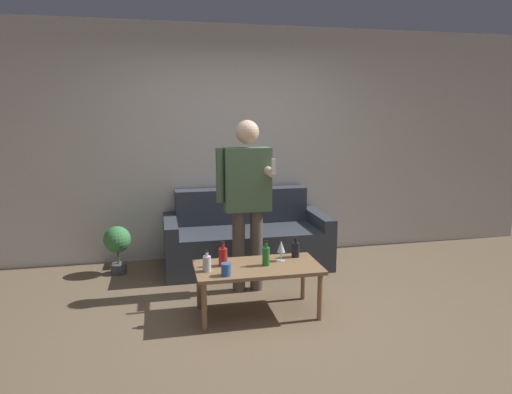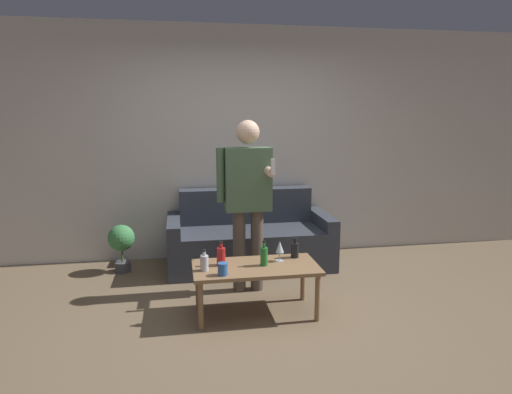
% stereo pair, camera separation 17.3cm
% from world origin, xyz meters
% --- Properties ---
extents(ground_plane, '(16.00, 16.00, 0.00)m').
position_xyz_m(ground_plane, '(0.00, 0.00, 0.00)').
color(ground_plane, '#756047').
extents(wall_back, '(8.00, 0.06, 2.70)m').
position_xyz_m(wall_back, '(0.00, 2.04, 1.35)').
color(wall_back, silver).
rests_on(wall_back, ground_plane).
extents(couch, '(1.82, 0.86, 0.84)m').
position_xyz_m(couch, '(0.11, 1.61, 0.30)').
color(couch, '#383D47').
rests_on(couch, ground_plane).
extents(coffee_table, '(1.06, 0.55, 0.43)m').
position_xyz_m(coffee_table, '(-0.04, 0.31, 0.39)').
color(coffee_table, '#8E6B47').
rests_on(coffee_table, ground_plane).
extents(bottle_orange, '(0.07, 0.07, 0.18)m').
position_xyz_m(bottle_orange, '(-0.47, 0.26, 0.50)').
color(bottle_orange, silver).
rests_on(bottle_orange, coffee_table).
extents(bottle_green, '(0.07, 0.07, 0.18)m').
position_xyz_m(bottle_green, '(0.35, 0.47, 0.51)').
color(bottle_green, black).
rests_on(bottle_green, coffee_table).
extents(bottle_dark, '(0.08, 0.08, 0.21)m').
position_xyz_m(bottle_dark, '(-0.32, 0.37, 0.52)').
color(bottle_dark, '#B21E1E').
rests_on(bottle_dark, coffee_table).
extents(bottle_yellow, '(0.06, 0.06, 0.22)m').
position_xyz_m(bottle_yellow, '(0.04, 0.30, 0.52)').
color(bottle_yellow, '#23752D').
rests_on(bottle_yellow, coffee_table).
extents(wine_glass_near, '(0.07, 0.07, 0.18)m').
position_xyz_m(wine_glass_near, '(0.19, 0.39, 0.56)').
color(wine_glass_near, silver).
rests_on(wine_glass_near, coffee_table).
extents(cup_on_table, '(0.08, 0.08, 0.10)m').
position_xyz_m(cup_on_table, '(-0.33, 0.13, 0.48)').
color(cup_on_table, '#3366B2').
rests_on(cup_on_table, coffee_table).
extents(person_standing_front, '(0.51, 0.43, 1.65)m').
position_xyz_m(person_standing_front, '(-0.02, 0.85, 0.97)').
color(person_standing_front, brown).
rests_on(person_standing_front, ground_plane).
extents(potted_plant, '(0.29, 0.29, 0.52)m').
position_xyz_m(potted_plant, '(-1.29, 1.61, 0.34)').
color(potted_plant, '#4C4C51').
rests_on(potted_plant, ground_plane).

